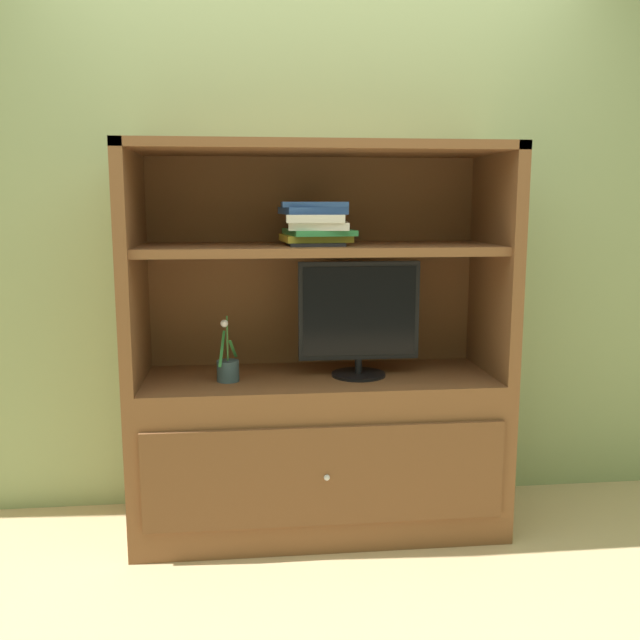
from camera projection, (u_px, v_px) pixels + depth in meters
name	position (u px, v px, depth m)	size (l,w,h in m)	color
ground_plane	(330.00, 570.00, 2.69)	(8.00, 8.00, 0.00)	tan
painted_rear_wall	(311.00, 204.00, 3.19)	(6.00, 0.10, 2.80)	#8C9E6B
media_console	(319.00, 411.00, 3.00)	(1.57, 0.59, 1.64)	brown
tv_monitor	(359.00, 318.00, 2.92)	(0.51, 0.23, 0.49)	black
potted_plant	(228.00, 368.00, 2.87)	(0.09, 0.13, 0.27)	#384C56
magazine_stack	(315.00, 224.00, 2.86)	(0.31, 0.36, 0.18)	black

